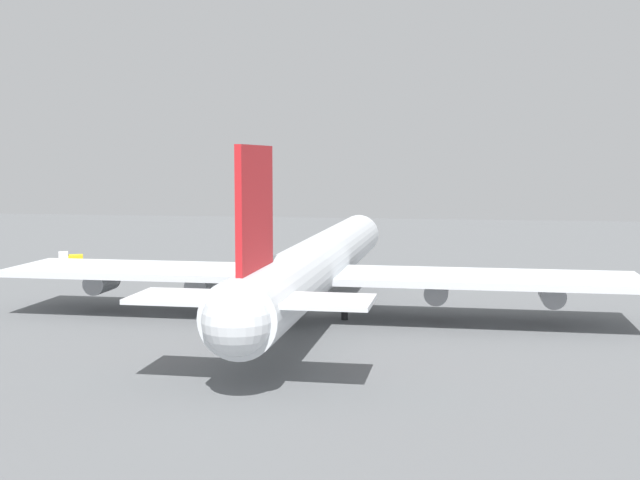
% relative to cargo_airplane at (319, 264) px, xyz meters
% --- Properties ---
extents(ground_plane, '(285.00, 285.00, 0.00)m').
position_rel_cargo_airplane_xyz_m(ground_plane, '(0.64, 0.00, -5.44)').
color(ground_plane, slate).
extents(cargo_airplane, '(71.25, 65.43, 17.65)m').
position_rel_cargo_airplane_xyz_m(cargo_airplane, '(0.00, 0.00, 0.00)').
color(cargo_airplane, silver).
rests_on(cargo_airplane, ground_plane).
extents(pushback_tractor, '(3.75, 4.21, 2.11)m').
position_rel_cargo_airplane_xyz_m(pushback_tractor, '(33.62, 45.69, -4.34)').
color(pushback_tractor, silver).
rests_on(pushback_tractor, ground_plane).
extents(safety_cone_nose, '(0.53, 0.53, 0.75)m').
position_rel_cargo_airplane_xyz_m(safety_cone_nose, '(32.70, 0.17, -5.06)').
color(safety_cone_nose, orange).
rests_on(safety_cone_nose, ground_plane).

